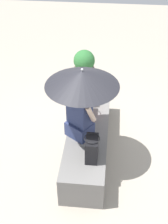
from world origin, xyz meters
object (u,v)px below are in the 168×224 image
Objects in this scene: handbag_black at (87,96)px; tote_bag_canvas at (92,148)px; shoulder_bag_spare at (85,106)px; planter_near at (84,69)px; parasol at (82,78)px; person_seated at (79,113)px.

handbag_black is 0.87× the size of tote_bag_canvas.
tote_bag_canvas is at bearing -168.98° from shoulder_bag_spare.
planter_near is (2.48, 0.35, -0.24)m from tote_bag_canvas.
shoulder_bag_spare reaches higher than handbag_black.
parasol is at bearing -179.80° from handbag_black.
tote_bag_canvas is (-0.40, -0.17, -0.81)m from parasol.
parasol is 3.30× the size of shoulder_bag_spare.
tote_bag_canvas reaches higher than shoulder_bag_spare.
parasol is (-0.05, -0.04, 0.60)m from person_seated.
parasol is 0.97m from shoulder_bag_spare.
parasol reaches higher than planter_near.
parasol is at bearing -178.42° from shoulder_bag_spare.
planter_near is (2.08, 0.18, -1.05)m from parasol.
person_seated is 2.89× the size of handbag_black.
shoulder_bag_spare is (-0.29, 0.01, 0.02)m from handbag_black.
shoulder_bag_spare is at bearing 11.02° from tote_bag_canvas.
parasol is 3.15× the size of tote_bag_canvas.
person_seated reaches higher than handbag_black.
tote_bag_canvas is at bearing -172.02° from planter_near.
parasol is at bearing -138.14° from person_seated.
planter_near is at bearing 3.86° from person_seated.
shoulder_bag_spare is (0.48, -0.03, -0.22)m from person_seated.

